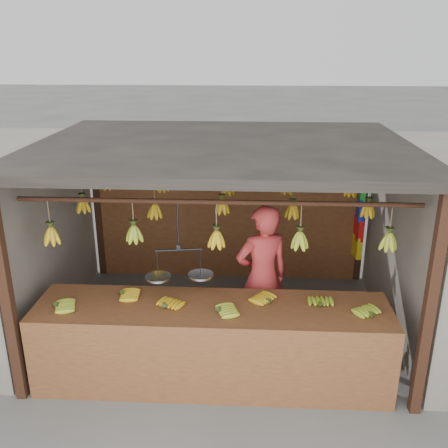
{
  "coord_description": "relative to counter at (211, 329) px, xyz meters",
  "views": [
    {
      "loc": [
        0.33,
        -5.66,
        3.46
      ],
      "look_at": [
        0.0,
        0.3,
        1.3
      ],
      "focal_mm": 40.0,
      "sensor_mm": 36.0,
      "label": 1
    }
  ],
  "objects": [
    {
      "name": "balance_scale",
      "position": [
        -0.35,
        0.24,
        0.52
      ],
      "size": [
        0.69,
        0.33,
        0.83
      ],
      "color": "black",
      "rests_on": "ground"
    },
    {
      "name": "ground",
      "position": [
        0.05,
        1.24,
        -0.71
      ],
      "size": [
        80.0,
        80.0,
        0.0
      ],
      "primitive_type": "plane",
      "color": "#5B5B57"
    },
    {
      "name": "vendor",
      "position": [
        0.53,
        0.86,
        0.18
      ],
      "size": [
        0.76,
        0.62,
        1.78
      ],
      "primitive_type": "imported",
      "rotation": [
        0.0,
        0.0,
        3.5
      ],
      "color": "#BF3333",
      "rests_on": "ground"
    },
    {
      "name": "stall",
      "position": [
        0.05,
        1.56,
        1.26
      ],
      "size": [
        4.3,
        3.3,
        2.4
      ],
      "color": "black",
      "rests_on": "ground"
    },
    {
      "name": "bag_bundles",
      "position": [
        1.99,
        2.59,
        0.31
      ],
      "size": [
        0.08,
        0.26,
        1.15
      ],
      "color": "#199926",
      "rests_on": "ground"
    },
    {
      "name": "counter",
      "position": [
        0.0,
        0.0,
        0.0
      ],
      "size": [
        3.71,
        0.84,
        0.96
      ],
      "color": "brown",
      "rests_on": "ground"
    },
    {
      "name": "hanging_bananas",
      "position": [
        0.05,
        1.25,
        0.89
      ],
      "size": [
        3.56,
        2.24,
        0.35
      ],
      "color": "gold",
      "rests_on": "ground"
    }
  ]
}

